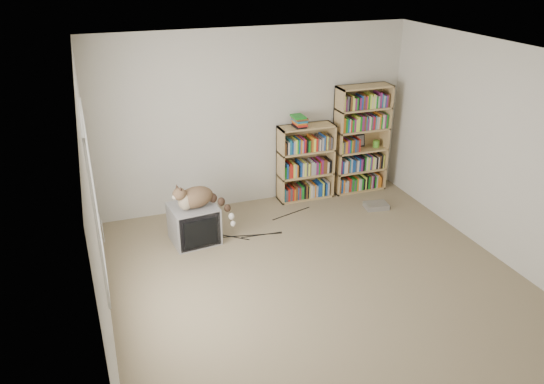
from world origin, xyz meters
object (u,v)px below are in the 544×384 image
object	(u,v)px
crt_tv	(194,224)
cat	(201,200)
bookcase_short	(305,165)
dvd_player	(376,206)
bookcase_tall	(360,141)

from	to	relation	value
crt_tv	cat	xyz separation A→B (m)	(0.10, -0.05, 0.34)
bookcase_short	dvd_player	world-z (taller)	bookcase_short
crt_tv	bookcase_tall	distance (m)	2.88
crt_tv	bookcase_short	xyz separation A→B (m)	(1.84, 0.75, 0.27)
cat	bookcase_tall	distance (m)	2.76
bookcase_tall	bookcase_short	bearing A→B (deg)	179.89
crt_tv	dvd_player	world-z (taller)	crt_tv
bookcase_tall	dvd_player	size ratio (longest dim) A/B	5.00
crt_tv	bookcase_short	size ratio (longest dim) A/B	0.55
dvd_player	cat	bearing A→B (deg)	-169.54
dvd_player	bookcase_short	bearing A→B (deg)	147.75
cat	bookcase_tall	size ratio (longest dim) A/B	0.47
crt_tv	bookcase_tall	bearing A→B (deg)	9.15
cat	bookcase_tall	bearing A→B (deg)	-1.44
cat	bookcase_short	distance (m)	1.92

